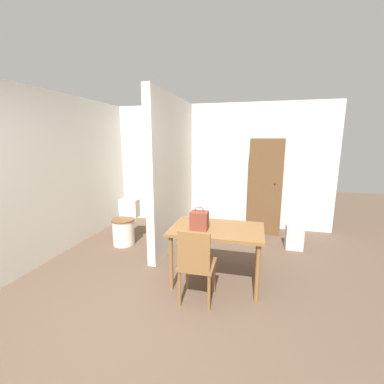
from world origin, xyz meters
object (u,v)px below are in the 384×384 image
(wooden_chair, at_px, (196,263))
(toilet, at_px, (125,226))
(wooden_cabinet, at_px, (265,186))
(handbag, at_px, (199,220))
(dining_table, at_px, (217,234))
(space_heater, at_px, (294,237))

(wooden_chair, bearing_deg, toilet, 140.06)
(wooden_cabinet, bearing_deg, handbag, -110.35)
(dining_table, xyz_separation_m, wooden_cabinet, (0.60, 2.06, 0.27))
(toilet, bearing_deg, handbag, -31.96)
(handbag, relative_size, wooden_cabinet, 0.16)
(handbag, bearing_deg, wooden_chair, -82.51)
(wooden_chair, bearing_deg, wooden_cabinet, 73.63)
(handbag, bearing_deg, space_heater, 47.83)
(wooden_cabinet, bearing_deg, space_heater, -56.07)
(dining_table, xyz_separation_m, toilet, (-1.74, 0.85, -0.33))
(wooden_chair, distance_m, handbag, 0.53)
(dining_table, height_order, wooden_chair, wooden_chair)
(dining_table, bearing_deg, space_heater, 50.37)
(dining_table, relative_size, space_heater, 2.74)
(dining_table, distance_m, toilet, 1.97)
(dining_table, height_order, wooden_cabinet, wooden_cabinet)
(dining_table, height_order, space_heater, dining_table)
(wooden_chair, distance_m, toilet, 2.09)
(dining_table, relative_size, handbag, 3.95)
(wooden_chair, bearing_deg, space_heater, 55.55)
(wooden_chair, relative_size, handbag, 3.04)
(wooden_chair, height_order, wooden_cabinet, wooden_cabinet)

